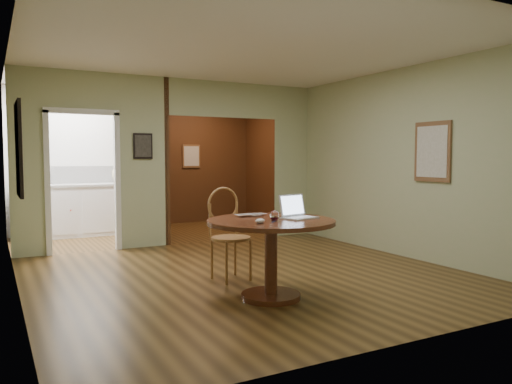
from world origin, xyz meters
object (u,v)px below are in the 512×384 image
open_laptop (296,212)px  closed_laptop (253,215)px  chair (228,228)px  dining_table (271,240)px

open_laptop → closed_laptop: open_laptop is taller
chair → closed_laptop: (-0.02, -0.66, 0.22)m
dining_table → closed_laptop: bearing=98.6°
open_laptop → closed_laptop: 0.46m
dining_table → closed_laptop: (-0.05, 0.30, 0.22)m
open_laptop → closed_laptop: size_ratio=1.15×
dining_table → closed_laptop: size_ratio=3.86×
chair → open_laptop: bearing=-78.4°
dining_table → chair: (-0.03, 0.96, 0.00)m
dining_table → chair: size_ratio=1.19×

